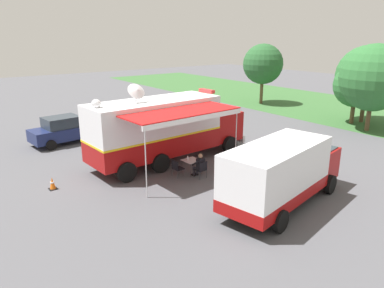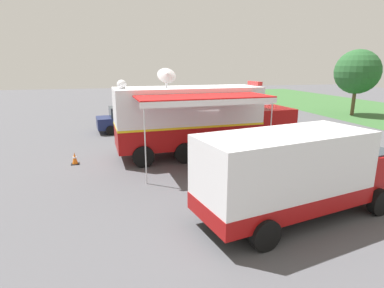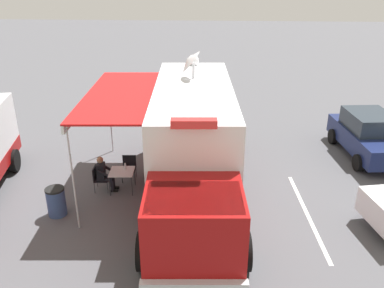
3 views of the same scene
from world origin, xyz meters
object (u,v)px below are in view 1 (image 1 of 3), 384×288
Objects in this scene: folding_table at (191,161)px; support_truck at (283,173)px; trash_bin at (238,168)px; water_bottle at (188,158)px; seated_responder at (199,165)px; folding_chair_beside_table at (177,167)px; car_far_corner at (133,118)px; command_truck at (166,127)px; traffic_cone at (52,183)px; car_behind_truck at (64,130)px; folding_chair_at_table at (202,168)px.

support_truck is (4.99, 0.92, 0.71)m from folding_table.
trash_bin is 3.50m from support_truck.
seated_responder is at bearing 14.89° from water_bottle.
water_bottle is at bearing 92.21° from folding_chair_beside_table.
seated_responder is 1.92m from trash_bin.
car_far_corner is at bearing 168.88° from water_bottle.
command_truck is 6.51m from traffic_cone.
support_truck is (4.38, 0.90, 0.73)m from seated_responder.
car_far_corner is at bearing 93.60° from car_behind_truck.
command_truck is 10.57× the size of trash_bin.
water_bottle is at bearing -117.96° from folding_table.
seated_responder is at bearing -168.41° from support_truck.
traffic_cone is (-2.81, -6.25, -0.37)m from seated_responder.
support_truck is at bearing 10.41° from folding_table.
traffic_cone is (-3.00, -6.26, -0.23)m from folding_chair_at_table.
water_bottle is (2.29, -0.23, -1.11)m from command_truck.
folding_table is 0.87m from folding_chair_beside_table.
command_truck is 42.93× the size of water_bottle.
seated_responder is 10.30m from car_far_corner.
folding_chair_beside_table is (-0.86, -0.88, 0.00)m from folding_chair_at_table.
seated_responder reaches higher than trash_bin.
folding_chair_at_table reaches higher than traffic_cone.
command_truck reaches higher than folding_chair_beside_table.
car_behind_truck reaches higher than water_bottle.
seated_responder is (0.67, 0.87, 0.14)m from folding_chair_beside_table.
folding_chair_at_table is 10.49m from car_far_corner.
folding_chair_at_table is 0.19× the size of car_far_corner.
seated_responder is 10.43m from car_behind_truck.
folding_chair_beside_table is 0.19× the size of car_far_corner.
water_bottle is at bearing -11.12° from car_far_corner.
folding_chair_beside_table is at bearing -87.79° from water_bottle.
folding_table is at bearing 62.04° from water_bottle.
command_truck is 11.37× the size of folding_table.
car_far_corner reaches higher than trash_bin.
car_far_corner is (-9.55, 1.69, 0.21)m from folding_table.
support_truck reaches higher than seated_responder.
command_truck is 11.05× the size of folding_chair_beside_table.
seated_responder is at bearing -176.64° from folding_chair_at_table.
folding_chair_beside_table reaches higher than traffic_cone.
command_truck is 2.15× the size of car_far_corner.
support_truck reaches higher than folding_chair_beside_table.
command_truck is 4.59m from trash_bin.
folding_chair_at_table is 0.12× the size of support_truck.
trash_bin reaches higher than folding_table.
folding_table is 3.77× the size of water_bottle.
support_truck is at bearing 12.05° from water_bottle.
command_truck reaches higher than trash_bin.
car_behind_truck is 5.13m from car_far_corner.
folding_chair_at_table is at bearing 2.15° from folding_table.
command_truck is at bearing 91.67° from traffic_cone.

